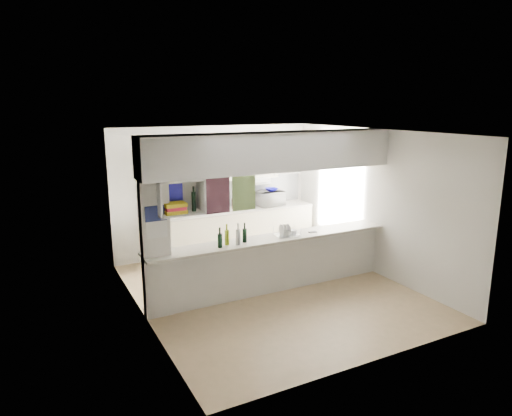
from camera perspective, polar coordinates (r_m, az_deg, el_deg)
floor at (r=7.67m, az=2.02°, el=-10.31°), size 4.80×4.80×0.00m
ceiling at (r=7.06m, az=2.19°, el=9.47°), size 4.80×4.80×0.00m
wall_back at (r=9.37m, az=-5.15°, el=2.26°), size 4.20×0.00×4.20m
wall_left at (r=6.51m, az=-14.22°, el=-2.82°), size 0.00×4.80×4.80m
wall_right at (r=8.47m, az=14.57°, el=0.75°), size 0.00×4.80×4.80m
servery_partition at (r=7.10m, az=0.90°, el=1.84°), size 4.20×0.50×2.60m
cubby_shelf at (r=6.49m, az=-9.72°, el=1.08°), size 0.65×0.35×0.50m
kitchen_run at (r=9.30m, az=-3.56°, el=-0.79°), size 3.60×0.63×2.24m
microwave at (r=9.62m, az=1.77°, el=1.21°), size 0.59×0.42×0.31m
bowl at (r=9.60m, az=1.95°, el=2.32°), size 0.26×0.26×0.06m
dish_rack at (r=7.44m, az=3.88°, el=-2.87°), size 0.42×0.34×0.21m
cup at (r=7.39m, az=3.85°, el=-3.18°), size 0.14×0.14×0.09m
wine_bottles at (r=6.95m, az=-2.94°, el=-3.65°), size 0.52×0.15×0.34m
plastic_tubs at (r=7.57m, az=4.80°, el=-3.00°), size 0.49×0.17×0.07m
utensil_jar at (r=9.16m, az=-5.26°, el=0.06°), size 0.11×0.11×0.15m
knife_block at (r=9.36m, az=-2.72°, el=0.58°), size 0.13×0.12×0.21m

